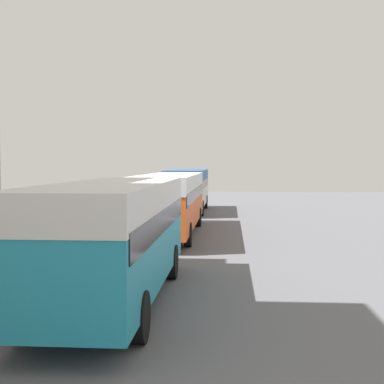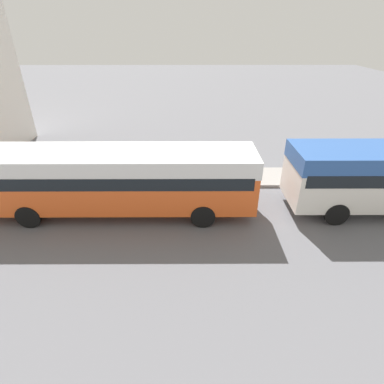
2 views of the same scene
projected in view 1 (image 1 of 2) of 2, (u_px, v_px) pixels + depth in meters
The scene contains 4 objects.
bus_lead at pixel (114, 225), 12.89m from camera, with size 2.50×9.15×2.93m.
bus_following at pixel (171, 195), 25.18m from camera, with size 2.49×11.54×2.87m.
bus_third_in_line at pixel (187, 185), 37.06m from camera, with size 2.56×9.18×2.93m.
pedestrian_walking_away at pixel (135, 199), 34.20m from camera, with size 0.38×0.38×1.86m.
Camera 1 is at (1.05, -3.60, 3.40)m, focal length 50.00 mm.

